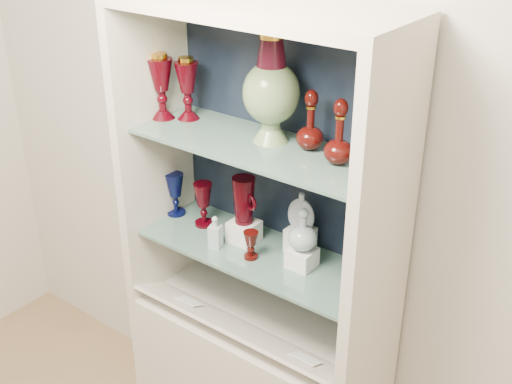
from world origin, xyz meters
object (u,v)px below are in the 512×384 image
Objects in this scene: cobalt_goblet at (175,194)px; ruby_decanter_b at (311,118)px; ruby_decanter_a at (340,128)px; pedestal_lamp_left at (161,86)px; clear_round_decanter at (303,230)px; ruby_goblet_small at (251,245)px; lidded_bowl at (381,164)px; ruby_pitcher at (244,200)px; flat_flask at (301,211)px; enamel_urn at (271,85)px; ruby_goblet_tall at (203,204)px; clear_square_bottle at (215,232)px; pedestal_lamp_right at (187,89)px; cameo_medallion at (376,246)px.

ruby_decanter_b is at bearing 3.98° from cobalt_goblet.
pedestal_lamp_left is at bearing -177.36° from ruby_decanter_a.
ruby_goblet_small is at bearing -160.06° from clear_round_decanter.
ruby_decanter_a reaches higher than ruby_goblet_small.
lidded_bowl reaches higher than ruby_pitcher.
enamel_urn is at bearing -163.05° from flat_flask.
lidded_bowl is at bearing 15.40° from ruby_pitcher.
clear_square_bottle is at bearing -34.63° from ruby_goblet_tall.
lidded_bowl is (0.29, -0.05, -0.06)m from ruby_decanter_b.
cobalt_goblet is 0.99× the size of ruby_goblet_tall.
enamel_urn is 2.24× the size of cobalt_goblet.
ruby_goblet_small is at bearing -14.78° from pedestal_lamp_right.
ruby_goblet_tall is at bearing 13.78° from pedestal_lamp_left.
enamel_urn is 0.61m from ruby_goblet_tall.
cobalt_goblet is 0.45m from ruby_goblet_small.
ruby_decanter_a reaches higher than clear_square_bottle.
clear_square_bottle is (-0.16, -0.12, -0.55)m from enamel_urn.
ruby_decanter_b is 0.63m from ruby_goblet_tall.
cameo_medallion is (0.80, -0.01, -0.37)m from pedestal_lamp_right.
pedestal_lamp_right is at bearing 11.58° from cobalt_goblet.
ruby_goblet_tall is 0.22m from ruby_pitcher.
ruby_goblet_tall is 1.41× the size of clear_square_bottle.
ruby_decanter_a is 0.40m from cameo_medallion.
ruby_decanter_a is 1.35× the size of cobalt_goblet.
ruby_goblet_small is at bearing -94.08° from enamel_urn.
ruby_goblet_small is 0.59× the size of ruby_pitcher.
pedestal_lamp_left is 1.35× the size of ruby_pitcher.
ruby_decanter_a is (0.73, 0.03, -0.00)m from pedestal_lamp_left.
pedestal_lamp_left is 2.83× the size of lidded_bowl.
ruby_goblet_tall is (-0.30, -0.02, -0.53)m from enamel_urn.
pedestal_lamp_right is 0.45m from ruby_pitcher.
pedestal_lamp_left reaches higher than lidded_bowl.
clear_square_bottle is 0.33m from flat_flask.
pedestal_lamp_right reaches higher than flat_flask.
ruby_goblet_small is 0.70× the size of clear_round_decanter.
ruby_decanter_b is at bearing 111.91° from clear_round_decanter.
ruby_decanter_a reaches higher than flat_flask.
enamel_urn is 2.20× the size of ruby_goblet_tall.
flat_flask is at bearing 9.78° from ruby_goblet_tall.
cobalt_goblet is 1.16× the size of clear_round_decanter.
pedestal_lamp_left reaches higher than flat_flask.
ruby_pitcher is 0.53m from cameo_medallion.
ruby_goblet_tall is (0.07, -0.02, -0.45)m from pedestal_lamp_right.
enamel_urn reaches higher than ruby_decanter_a.
enamel_urn is at bearing 1.10° from pedestal_lamp_right.
clear_square_bottle is (-0.30, -0.14, -0.46)m from ruby_decanter_b.
ruby_decanter_b is 1.47× the size of flat_flask.
cobalt_goblet is (-0.45, -0.02, -0.53)m from enamel_urn.
ruby_decanter_b reaches higher than cobalt_goblet.
cameo_medallion reaches higher than cobalt_goblet.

